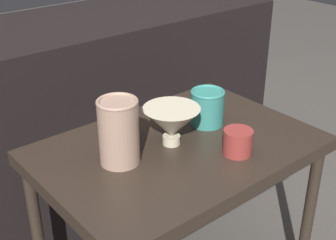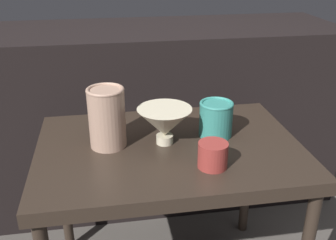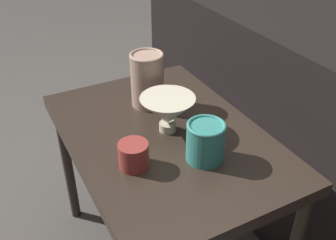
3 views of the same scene
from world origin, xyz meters
TOP-DOWN VIEW (x-y plane):
  - table at (0.00, 0.00)m, footprint 0.78×0.54m
  - couch_backdrop at (0.00, 0.60)m, footprint 1.65×0.50m
  - bowl at (-0.01, 0.01)m, footprint 0.16×0.16m
  - vase_textured_left at (-0.18, 0.03)m, footprint 0.11×0.11m
  - vase_colorful_right at (0.15, 0.04)m, footprint 0.10×0.10m
  - cup at (0.09, -0.14)m, footprint 0.08×0.08m

SIDE VIEW (x-z plane):
  - couch_backdrop at x=0.00m, z-range 0.00..0.78m
  - table at x=0.00m, z-range 0.22..0.77m
  - cup at x=0.09m, z-range 0.55..0.62m
  - vase_colorful_right at x=0.15m, z-range 0.56..0.67m
  - bowl at x=-0.01m, z-range 0.56..0.68m
  - vase_textured_left at x=-0.18m, z-range 0.56..0.73m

